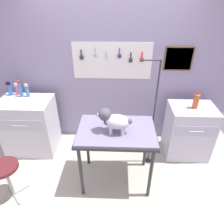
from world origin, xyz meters
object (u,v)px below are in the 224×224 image
at_px(dog, 114,120).
at_px(counter_left, 30,126).
at_px(stool, 5,172).
at_px(grooming_arm, 152,121).
at_px(cabinet_right, 188,131).
at_px(conditioner_bottle, 17,90).
at_px(soda_bottle, 196,101).
at_px(grooming_table, 116,135).

distance_m(dog, counter_left, 1.65).
height_order(dog, stool, dog).
height_order(grooming_arm, stool, grooming_arm).
bearing_deg(grooming_arm, cabinet_right, 20.76).
relative_size(dog, conditioner_bottle, 2.26).
distance_m(conditioner_bottle, soda_bottle, 2.77).
height_order(grooming_table, grooming_arm, grooming_arm).
relative_size(grooming_table, grooming_arm, 0.60).
xyz_separation_m(dog, conditioner_bottle, (-1.57, 0.88, -0.04)).
bearing_deg(grooming_arm, dog, -143.38).
xyz_separation_m(grooming_table, grooming_arm, (0.51, 0.36, -0.02)).
xyz_separation_m(grooming_table, cabinet_right, (1.15, 0.60, -0.36)).
xyz_separation_m(counter_left, soda_bottle, (2.58, -0.02, 0.53)).
bearing_deg(cabinet_right, soda_bottle, -72.51).
bearing_deg(grooming_table, soda_bottle, 27.16).
bearing_deg(conditioner_bottle, counter_left, -51.84).
bearing_deg(soda_bottle, grooming_arm, -160.10).
relative_size(counter_left, cabinet_right, 1.06).
distance_m(dog, conditioner_bottle, 1.80).
bearing_deg(stool, dog, 12.33).
relative_size(dog, stool, 0.78).
bearing_deg(cabinet_right, counter_left, 179.76).
xyz_separation_m(grooming_table, counter_left, (-1.43, 0.61, -0.33)).
height_order(cabinet_right, conditioner_bottle, conditioner_bottle).
xyz_separation_m(grooming_table, stool, (-1.37, -0.34, -0.35)).
distance_m(grooming_arm, conditioner_bottle, 2.18).
height_order(grooming_table, dog, dog).
relative_size(counter_left, stool, 1.71).
bearing_deg(grooming_table, stool, -166.16).
xyz_separation_m(grooming_arm, dog, (-0.54, -0.40, 0.27)).
xyz_separation_m(stool, soda_bottle, (2.53, 0.93, 0.55)).
bearing_deg(soda_bottle, conditioner_bottle, 174.98).
bearing_deg(dog, soda_bottle, 28.22).
relative_size(stool, soda_bottle, 2.14).
bearing_deg(soda_bottle, grooming_table, -152.84).
xyz_separation_m(dog, soda_bottle, (1.19, 0.64, -0.05)).
bearing_deg(grooming_table, counter_left, 156.88).
height_order(dog, counter_left, dog).
height_order(grooming_arm, conditioner_bottle, grooming_arm).
height_order(cabinet_right, soda_bottle, soda_bottle).
xyz_separation_m(stool, conditioner_bottle, (-0.23, 1.17, 0.57)).
xyz_separation_m(grooming_arm, cabinet_right, (0.64, 0.24, -0.34)).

